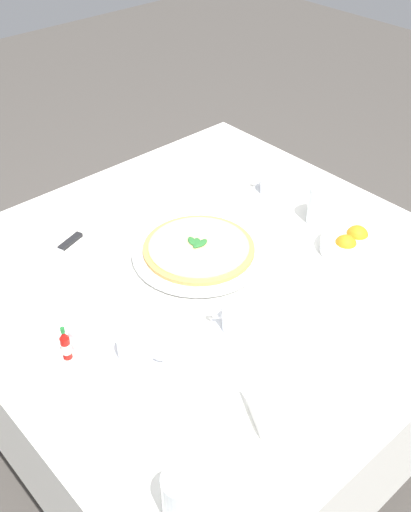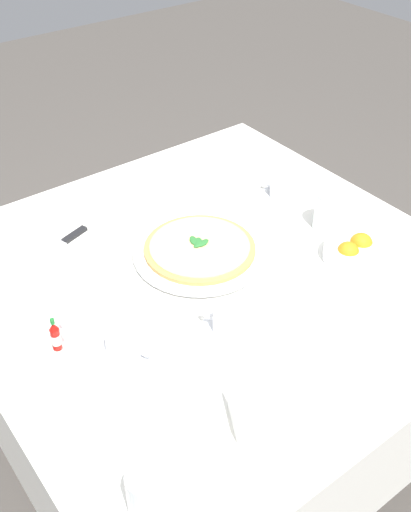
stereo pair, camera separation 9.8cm
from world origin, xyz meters
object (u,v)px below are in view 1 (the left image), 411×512
coffee_cup_back_corner (240,320)px  hot_sauce_bottle (66,345)px  coffee_cup_far_left (137,348)px  dinner_knife (57,252)px  pepper_shaker (75,339)px  pizza_plate (199,252)px  citrus_bowl (351,243)px  water_glass_right_edge (321,207)px  pizza (199,248)px  napkin_folded (59,256)px  water_glass_far_right (183,499)px  menu_card (256,412)px  salt_shaker (57,358)px  coffee_cup_near_right (274,186)px

coffee_cup_back_corner → hot_sauce_bottle: (0.32, -0.18, 0.01)m
coffee_cup_far_left → coffee_cup_back_corner: (-0.21, 0.08, 0.00)m
dinner_knife → hot_sauce_bottle: 0.33m
coffee_cup_back_corner → dinner_knife: 0.50m
coffee_cup_far_left → pepper_shaker: same height
hot_sauce_bottle → pizza_plate: bearing=-170.0°
citrus_bowl → water_glass_right_edge: bearing=-108.5°
pizza → napkin_folded: (0.27, -0.22, -0.01)m
water_glass_right_edge → water_glass_far_right: water_glass_right_edge is taller
water_glass_right_edge → hot_sauce_bottle: bearing=-2.2°
citrus_bowl → menu_card: bearing=20.5°
water_glass_far_right → napkin_folded: bearing=-105.4°
water_glass_right_edge → menu_card: bearing=29.9°
pizza_plate → menu_card: menu_card is taller
pizza_plate → menu_card: size_ratio=4.03×
salt_shaker → menu_card: (-0.20, 0.36, 0.00)m
water_glass_far_right → menu_card: water_glass_far_right is taller
dinner_knife → hot_sauce_bottle: size_ratio=2.30×
coffee_cup_far_left → napkin_folded: 0.39m
water_glass_right_edge → pizza_plate: bearing=-17.0°
hot_sauce_bottle → pepper_shaker: size_ratio=1.48×
water_glass_far_right → citrus_bowl: water_glass_far_right is taller
coffee_cup_back_corner → water_glass_right_edge: 0.47m
dinner_knife → pepper_shaker: 0.31m
pizza_plate → coffee_cup_back_corner: bearing=67.3°
coffee_cup_near_right → dinner_knife: bearing=-13.2°
pizza_plate → napkin_folded: bearing=-39.3°
pizza_plate → citrus_bowl: size_ratio=2.20×
water_glass_right_edge → hot_sauce_bottle: (0.76, -0.03, -0.01)m
pepper_shaker → coffee_cup_back_corner: bearing=147.0°
coffee_cup_far_left → dinner_knife: size_ratio=0.68×
pepper_shaker → pizza_plate: bearing=-170.7°
salt_shaker → pepper_shaker: same height
citrus_bowl → pepper_shaker: bearing=-14.3°
napkin_folded → salt_shaker: bearing=39.5°
pizza_plate → water_glass_far_right: 0.67m
pepper_shaker → water_glass_right_edge: bearing=176.9°
salt_shaker → pepper_shaker: 0.06m
coffee_cup_back_corner → napkin_folded: bearing=-71.0°
salt_shaker → pizza_plate: bearing=-169.4°
coffee_cup_far_left → citrus_bowl: size_ratio=0.87×
hot_sauce_bottle → menu_card: 0.40m
pizza_plate → coffee_cup_near_right: coffee_cup_near_right is taller
dinner_knife → salt_shaker: salt_shaker is taller
citrus_bowl → menu_card: (0.54, 0.20, 0.00)m
coffee_cup_near_right → coffee_cup_far_left: coffee_cup_near_right is taller
coffee_cup_back_corner → dinner_knife: size_ratio=0.68×
dinner_knife → citrus_bowl: citrus_bowl is taller
napkin_folded → hot_sauce_bottle: 0.33m
coffee_cup_back_corner → citrus_bowl: size_ratio=0.87×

